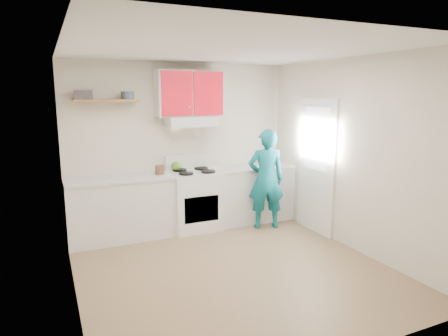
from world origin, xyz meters
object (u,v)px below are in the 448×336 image
tin (128,95)px  stove (194,200)px  person (266,179)px  kettle (177,166)px  crock (160,171)px

tin → stove: bearing=-8.2°
tin → person: 2.45m
stove → kettle: 0.61m
kettle → stove: bearing=-48.1°
stove → kettle: (-0.22, 0.18, 0.53)m
tin → person: tin is taller
crock → person: person is taller
tin → kettle: 1.32m
stove → person: 1.18m
kettle → person: 1.42m
kettle → crock: kettle is taller
crock → person: bearing=-15.1°
stove → crock: size_ratio=5.66×
tin → crock: bearing=-18.6°
tin → kettle: tin is taller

